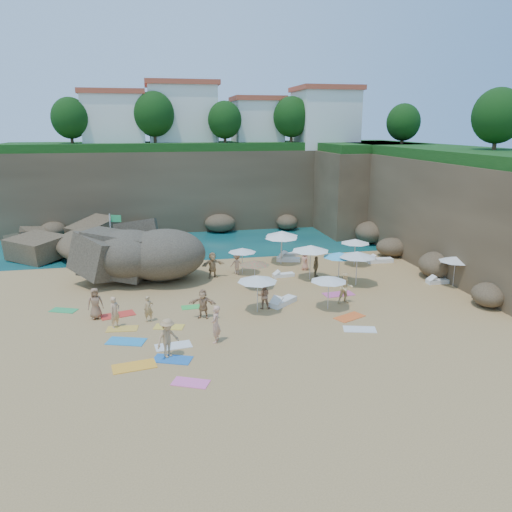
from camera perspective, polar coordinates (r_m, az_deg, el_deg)
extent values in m
plane|color=tan|center=(31.04, -2.48, -5.16)|extent=(120.00, 120.00, 0.00)
plane|color=#0C4751|center=(59.92, -7.26, 4.51)|extent=(120.00, 120.00, 0.00)
cube|color=brown|center=(54.61, -4.83, 7.82)|extent=(44.00, 8.00, 8.00)
cube|color=brown|center=(44.27, 20.72, 5.29)|extent=(8.00, 30.00, 8.00)
cube|color=brown|center=(53.82, 12.06, 7.44)|extent=(10.00, 12.00, 8.00)
cube|color=white|center=(54.89, -15.88, 14.43)|extent=(6.00, 5.00, 5.50)
cube|color=#B2472D|center=(54.98, -16.11, 17.55)|extent=(6.48, 5.40, 0.50)
cube|color=white|center=(55.92, -8.43, 15.32)|extent=(7.00, 6.00, 6.50)
cube|color=#B2472D|center=(56.07, -8.57, 18.90)|extent=(7.56, 6.48, 0.50)
cube|color=white|center=(56.03, 0.13, 14.71)|extent=(5.00, 5.00, 5.00)
cube|color=#B2472D|center=(56.10, 0.13, 17.52)|extent=(5.40, 5.40, 0.50)
cube|color=white|center=(56.02, 7.85, 15.09)|extent=(6.00, 6.00, 6.00)
cube|color=#B2472D|center=(56.14, 7.97, 18.40)|extent=(6.48, 6.48, 0.50)
sphere|color=#11380F|center=(53.29, -20.48, 14.56)|extent=(3.60, 3.60, 3.60)
sphere|color=#11380F|center=(52.81, -11.59, 15.61)|extent=(4.05, 4.05, 4.05)
sphere|color=#11380F|center=(52.37, -3.59, 15.27)|extent=(3.42, 3.42, 3.42)
sphere|color=#11380F|center=(53.85, 4.07, 15.58)|extent=(3.78, 3.78, 3.78)
sphere|color=#11380F|center=(50.69, 16.49, 14.46)|extent=(3.15, 3.15, 3.15)
sphere|color=#11380F|center=(41.08, 25.92, 14.23)|extent=(3.60, 3.60, 3.60)
cylinder|color=white|center=(60.74, -24.63, 6.29)|extent=(0.10, 0.10, 6.00)
cylinder|color=white|center=(60.43, -23.24, 6.39)|extent=(0.10, 0.10, 6.00)
cylinder|color=white|center=(60.16, -21.83, 6.50)|extent=(0.10, 0.10, 6.00)
cylinder|color=silver|center=(37.67, -16.17, 1.35)|extent=(0.09, 0.09, 4.41)
cube|color=green|center=(37.27, -15.72, 4.15)|extent=(0.74, 0.31, 0.50)
cylinder|color=silver|center=(36.33, -1.58, -0.65)|extent=(0.05, 0.05, 1.83)
cone|color=silver|center=(36.11, -1.59, 0.68)|extent=(2.05, 2.05, 0.31)
cylinder|color=silver|center=(39.65, 2.95, 1.03)|extent=(0.07, 0.07, 2.32)
cone|color=white|center=(39.40, 2.97, 2.59)|extent=(2.61, 2.61, 0.40)
cylinder|color=silver|center=(38.92, 2.90, 0.75)|extent=(0.07, 0.07, 2.30)
cone|color=white|center=(38.67, 2.92, 2.32)|extent=(2.58, 2.58, 0.39)
cylinder|color=silver|center=(35.12, 6.20, -0.84)|extent=(0.07, 0.07, 2.33)
cone|color=white|center=(34.84, 6.25, 0.91)|extent=(2.62, 2.62, 0.40)
cylinder|color=silver|center=(34.35, 11.42, -1.50)|extent=(0.07, 0.07, 2.23)
cone|color=silver|center=(34.08, 11.51, 0.21)|extent=(2.50, 2.50, 0.38)
cylinder|color=silver|center=(33.02, -0.16, -2.23)|extent=(0.05, 0.05, 1.83)
cone|color=red|center=(32.77, -0.16, -0.77)|extent=(2.06, 2.06, 0.31)
cylinder|color=silver|center=(39.18, 11.21, 0.34)|extent=(0.06, 0.06, 1.99)
cone|color=silver|center=(38.96, 11.28, 1.68)|extent=(2.23, 2.23, 0.34)
cylinder|color=silver|center=(36.07, 21.72, -1.74)|extent=(0.06, 0.06, 1.95)
cone|color=silver|center=(35.84, 21.86, -0.32)|extent=(2.18, 2.18, 0.33)
cylinder|color=silver|center=(28.94, 0.16, -4.46)|extent=(0.06, 0.06, 2.08)
cone|color=silver|center=(28.62, 0.17, -2.59)|extent=(2.34, 2.34, 0.36)
cylinder|color=silver|center=(34.75, 9.45, -1.39)|extent=(0.06, 0.06, 2.04)
cone|color=#41B0DF|center=(34.50, 9.52, 0.16)|extent=(2.28, 2.28, 0.35)
cylinder|color=silver|center=(29.73, 8.26, -4.25)|extent=(0.06, 0.06, 1.92)
cone|color=silver|center=(29.44, 8.32, -2.58)|extent=(2.15, 2.15, 0.33)
cube|color=silver|center=(41.43, 3.81, 0.14)|extent=(1.71, 1.02, 0.25)
cube|color=white|center=(39.91, 3.70, -0.40)|extent=(1.97, 1.06, 0.29)
cube|color=white|center=(40.71, 13.97, -0.49)|extent=(2.07, 0.76, 0.32)
cube|color=white|center=(35.88, 3.16, -2.18)|extent=(1.60, 0.69, 0.24)
cube|color=silver|center=(36.63, 20.23, -2.72)|extent=(1.79, 0.63, 0.28)
cube|color=silver|center=(30.45, 3.11, -5.25)|extent=(2.00, 1.82, 0.32)
cube|color=#2266B6|center=(23.99, -9.54, -11.56)|extent=(1.99, 1.50, 0.03)
cube|color=pink|center=(21.93, -7.48, -14.16)|extent=(1.74, 1.35, 0.03)
cube|color=#FDA328|center=(23.70, -13.74, -12.14)|extent=(2.06, 1.26, 0.03)
cube|color=green|center=(30.23, -7.11, -5.79)|extent=(1.52, 0.81, 0.03)
cube|color=gold|center=(27.86, -15.03, -8.03)|extent=(1.70, 0.98, 0.03)
cube|color=silver|center=(25.31, -9.42, -10.10)|extent=(1.85, 1.08, 0.03)
cube|color=red|center=(29.85, -15.53, -6.51)|extent=(2.09, 1.42, 0.03)
cube|color=#2488C4|center=(26.28, -14.61, -9.42)|extent=(2.10, 1.51, 0.03)
cube|color=#D7539C|center=(32.62, 9.41, -4.31)|extent=(2.02, 1.13, 0.03)
cube|color=orange|center=(28.96, 10.64, -6.87)|extent=(1.97, 1.55, 0.03)
cube|color=green|center=(31.56, -21.13, -5.81)|extent=(1.72, 1.30, 0.03)
cube|color=gold|center=(27.58, -9.91, -7.97)|extent=(1.74, 1.21, 0.03)
cube|color=silver|center=(27.42, 11.76, -8.20)|extent=(1.89, 1.31, 0.03)
imported|color=tan|center=(27.86, -15.82, -6.21)|extent=(0.73, 0.74, 1.73)
imported|color=#A77453|center=(29.54, 0.89, -4.54)|extent=(0.88, 0.74, 1.61)
imported|color=tan|center=(36.28, -2.19, -0.93)|extent=(1.06, 0.69, 1.52)
imported|color=olive|center=(35.88, 6.86, -1.21)|extent=(0.85, 0.92, 1.51)
imported|color=tan|center=(37.49, 5.62, -0.53)|extent=(0.68, 0.80, 1.44)
imported|color=tan|center=(35.55, -4.98, -1.04)|extent=(1.78, 0.91, 1.84)
imported|color=tan|center=(25.13, -4.63, -7.75)|extent=(0.68, 0.82, 1.93)
imported|color=tan|center=(24.14, -9.98, -10.78)|extent=(2.08, 2.23, 0.50)
imported|color=#8F6647|center=(29.62, -17.79, -6.40)|extent=(1.18, 1.89, 0.47)
imported|color=tan|center=(28.48, -6.05, -6.63)|extent=(1.97, 2.05, 0.44)
imported|color=tan|center=(28.47, -12.12, -7.00)|extent=(0.81, 1.51, 0.34)
imported|color=#F4CF8A|center=(30.97, 10.16, -4.73)|extent=(1.01, 1.92, 0.71)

